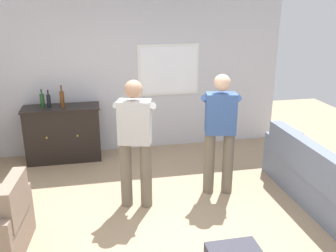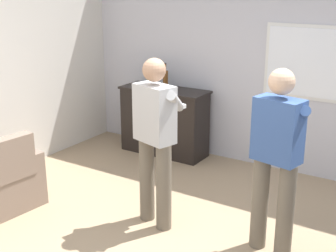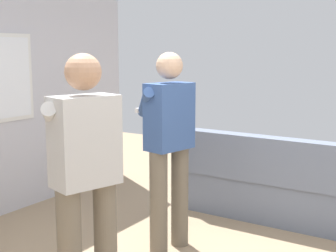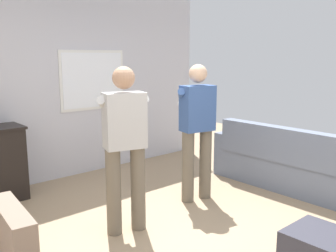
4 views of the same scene
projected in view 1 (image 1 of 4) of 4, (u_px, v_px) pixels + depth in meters
ground at (167, 226)px, 4.49m from camera, size 10.40×10.40×0.00m
wall_back_with_window at (137, 71)px, 6.51m from camera, size 5.20×0.15×2.80m
couch at (319, 182)px, 4.85m from camera, size 0.57×2.33×0.87m
sideboard_cabinet at (63, 133)px, 6.23m from camera, size 1.24×0.49×0.93m
bottle_wine_green at (49, 101)px, 6.00m from camera, size 0.06×0.06×0.29m
bottle_liquor_amber at (42, 100)px, 6.03m from camera, size 0.07×0.07×0.29m
bottle_spirits_clear at (62, 99)px, 6.02m from camera, size 0.07×0.07×0.36m
person_standing_left at (135, 138)px, 4.67m from camera, size 0.54×0.52×1.68m
person_standing_right at (220, 129)px, 5.02m from camera, size 0.55×0.51×1.68m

